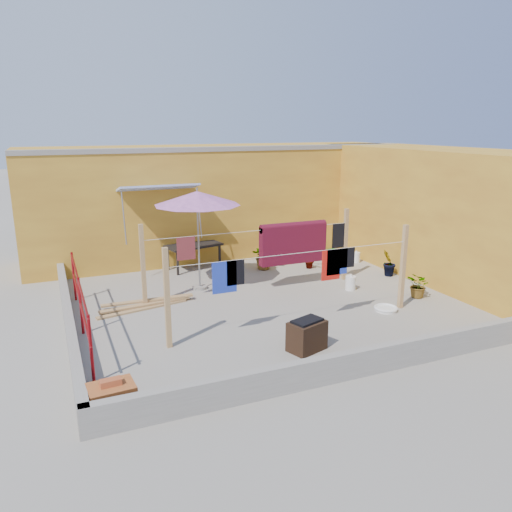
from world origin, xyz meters
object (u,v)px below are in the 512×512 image
at_px(outdoor_table, 194,247).
at_px(brick_stack, 112,400).
at_px(brazier, 307,335).
at_px(water_jug_b, 356,257).
at_px(white_basin, 386,309).
at_px(patio_umbrella, 197,199).
at_px(water_jug_a, 350,283).
at_px(plant_back_a, 264,256).
at_px(green_hose, 334,252).

height_order(outdoor_table, brick_stack, outdoor_table).
xyz_separation_m(brazier, water_jug_b, (4.04, 4.48, -0.13)).
xyz_separation_m(brick_stack, white_basin, (5.81, 1.77, -0.18)).
bearing_deg(outdoor_table, patio_umbrella, -101.81).
distance_m(water_jug_a, plant_back_a, 2.69).
xyz_separation_m(brazier, water_jug_a, (2.52, 2.47, -0.11)).
bearing_deg(green_hose, white_basin, -108.80).
distance_m(patio_umbrella, water_jug_b, 5.20).
bearing_deg(brick_stack, water_jug_a, 28.70).
xyz_separation_m(patio_umbrella, brazier, (0.73, -3.95, -1.88)).
bearing_deg(brick_stack, outdoor_table, 64.99).
height_order(brazier, water_jug_b, brazier).
height_order(white_basin, water_jug_a, water_jug_a).
distance_m(brick_stack, water_jug_b, 9.06).
distance_m(white_basin, plant_back_a, 4.04).
bearing_deg(patio_umbrella, water_jug_a, -24.51).
relative_size(outdoor_table, water_jug_a, 4.09).
distance_m(brick_stack, brazier, 3.45).
bearing_deg(green_hose, patio_umbrella, -160.36).
bearing_deg(white_basin, plant_back_a, 105.81).
xyz_separation_m(outdoor_table, water_jug_a, (2.90, -3.18, -0.44)).
height_order(outdoor_table, white_basin, outdoor_table).
relative_size(patio_umbrella, white_basin, 4.85).
height_order(patio_umbrella, plant_back_a, patio_umbrella).
bearing_deg(plant_back_a, patio_umbrella, -155.80).
bearing_deg(plant_back_a, brazier, -105.41).
bearing_deg(patio_umbrella, green_hose, 19.64).
distance_m(patio_umbrella, white_basin, 4.81).
relative_size(water_jug_a, green_hose, 0.68).
relative_size(brazier, green_hose, 1.29).
relative_size(outdoor_table, water_jug_b, 4.74).
relative_size(water_jug_a, water_jug_b, 1.16).
bearing_deg(green_hose, plant_back_a, -164.09).
xyz_separation_m(green_hose, plant_back_a, (-2.67, -0.76, 0.32)).
height_order(brazier, green_hose, brazier).
height_order(patio_umbrella, green_hose, patio_umbrella).
bearing_deg(green_hose, brazier, -125.44).
height_order(brick_stack, green_hose, brick_stack).
distance_m(white_basin, green_hose, 4.90).
distance_m(patio_umbrella, plant_back_a, 2.90).
distance_m(patio_umbrella, brazier, 4.44).
xyz_separation_m(outdoor_table, brick_stack, (-2.99, -6.40, -0.39)).
bearing_deg(white_basin, green_hose, 71.20).
bearing_deg(patio_umbrella, plant_back_a, 24.20).
bearing_deg(water_jug_a, outdoor_table, 132.34).
relative_size(water_jug_b, green_hose, 0.59).
distance_m(outdoor_table, green_hose, 4.44).
relative_size(brazier, plant_back_a, 1.01).
relative_size(brick_stack, white_basin, 1.29).
bearing_deg(white_basin, brick_stack, -163.09).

